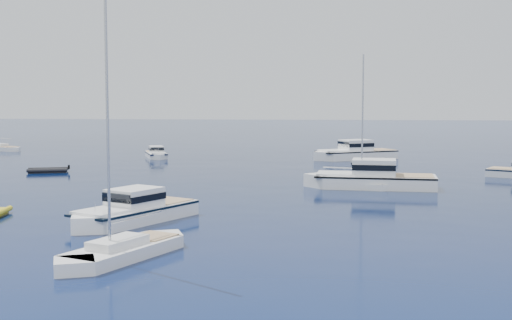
{
  "coord_description": "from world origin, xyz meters",
  "views": [
    {
      "loc": [
        3.67,
        -35.21,
        7.68
      ],
      "look_at": [
        -2.23,
        24.2,
        2.2
      ],
      "focal_mm": 48.09,
      "sensor_mm": 36.0,
      "label": 1
    }
  ],
  "objects": [
    {
      "name": "ground",
      "position": [
        0.0,
        0.0,
        0.0
      ],
      "size": [
        400.0,
        400.0,
        0.0
      ],
      "primitive_type": "plane",
      "color": "#081A4E",
      "rests_on": "ground"
    },
    {
      "name": "motor_cruiser_left",
      "position": [
        -8.0,
        5.45,
        0.0
      ],
      "size": [
        7.54,
        10.53,
        2.69
      ],
      "primitive_type": null,
      "rotation": [
        0.0,
        0.0,
        2.66
      ],
      "color": "white",
      "rests_on": "ground"
    },
    {
      "name": "motor_cruiser_centre",
      "position": [
        7.68,
        23.15,
        0.0
      ],
      "size": [
        12.23,
        4.64,
        3.14
      ],
      "primitive_type": null,
      "rotation": [
        0.0,
        0.0,
        1.49
      ],
      "color": "white",
      "rests_on": "ground"
    },
    {
      "name": "motor_cruiser_distant",
      "position": [
        7.44,
        50.22,
        0.0
      ],
      "size": [
        12.11,
        8.92,
        3.11
      ],
      "primitive_type": null,
      "rotation": [
        0.0,
        0.0,
        2.08
      ],
      "color": "white",
      "rests_on": "ground"
    },
    {
      "name": "motor_cruiser_horizon",
      "position": [
        -17.54,
        49.96,
        0.0
      ],
      "size": [
        4.68,
        7.57,
        1.91
      ],
      "primitive_type": null,
      "rotation": [
        0.0,
        0.0,
        3.51
      ],
      "color": "white",
      "rests_on": "ground"
    },
    {
      "name": "sailboat_fore",
      "position": [
        -5.87,
        -3.67,
        0.0
      ],
      "size": [
        5.96,
        9.57,
        13.78
      ],
      "primitive_type": null,
      "rotation": [
        0.0,
        0.0,
        2.73
      ],
      "color": "white",
      "rests_on": "ground"
    },
    {
      "name": "sailboat_centre",
      "position": [
        6.1,
        22.72,
        0.0
      ],
      "size": [
        8.19,
        4.02,
        11.66
      ],
      "primitive_type": null,
      "rotation": [
        0.0,
        0.0,
        4.45
      ],
      "color": "white",
      "rests_on": "ground"
    },
    {
      "name": "sailboat_far_l",
      "position": [
        -43.02,
        59.58,
        0.0
      ],
      "size": [
        9.06,
        6.57,
        13.36
      ],
      "primitive_type": null,
      "rotation": [
        0.0,
        0.0,
        1.05
      ],
      "color": "white",
      "rests_on": "ground"
    },
    {
      "name": "tender_grey_far",
      "position": [
        -24.45,
        32.06,
        0.0
      ],
      "size": [
        4.68,
        3.41,
        0.95
      ],
      "primitive_type": null,
      "rotation": [
        0.0,
        0.0,
        1.88
      ],
      "color": "black",
      "rests_on": "ground"
    }
  ]
}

